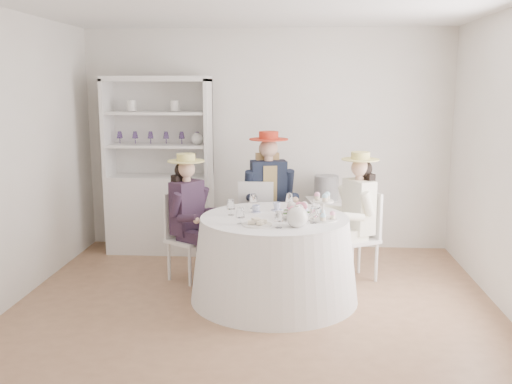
{
  "coord_description": "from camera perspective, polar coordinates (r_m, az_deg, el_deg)",
  "views": [
    {
      "loc": [
        0.37,
        -5.05,
        2.02
      ],
      "look_at": [
        0.0,
        0.1,
        1.05
      ],
      "focal_mm": 40.0,
      "sensor_mm": 36.0,
      "label": 1
    }
  ],
  "objects": [
    {
      "name": "flower_arrangement",
      "position": [
        5.33,
        4.1,
        -1.57
      ],
      "size": [
        0.2,
        0.2,
        0.07
      ],
      "rotation": [
        0.0,
        0.0,
        -0.12
      ],
      "color": "pink",
      "rests_on": "tea_table"
    },
    {
      "name": "hutch",
      "position": [
        7.05,
        -9.52,
        0.16
      ],
      "size": [
        1.28,
        0.54,
        2.12
      ],
      "rotation": [
        0.0,
        0.0,
        0.06
      ],
      "color": "silver",
      "rests_on": "ground"
    },
    {
      "name": "ground",
      "position": [
        5.46,
        -0.08,
        -11.1
      ],
      "size": [
        4.5,
        4.5,
        0.0
      ],
      "primitive_type": "plane",
      "color": "#8B6345",
      "rests_on": "ground"
    },
    {
      "name": "wall_front",
      "position": [
        3.15,
        -2.7,
        -1.69
      ],
      "size": [
        4.5,
        0.0,
        4.5
      ],
      "primitive_type": "plane",
      "rotation": [
        -1.57,
        0.0,
        0.0
      ],
      "color": "silver",
      "rests_on": "ground"
    },
    {
      "name": "hatbox",
      "position": [
        6.86,
        7.04,
        0.44
      ],
      "size": [
        0.33,
        0.33,
        0.29
      ],
      "primitive_type": "cylinder",
      "rotation": [
        0.0,
        0.0,
        0.15
      ],
      "color": "black",
      "rests_on": "side_table"
    },
    {
      "name": "side_table",
      "position": [
        6.96,
        6.95,
        -3.45
      ],
      "size": [
        0.49,
        0.49,
        0.67
      ],
      "primitive_type": "cube",
      "rotation": [
        0.0,
        0.0,
        0.16
      ],
      "color": "silver",
      "rests_on": "ground"
    },
    {
      "name": "table_teapot",
      "position": [
        4.99,
        4.18,
        -2.51
      ],
      "size": [
        0.27,
        0.19,
        0.2
      ],
      "rotation": [
        0.0,
        0.0,
        -0.2
      ],
      "color": "white",
      "rests_on": "tea_table"
    },
    {
      "name": "flower_bowl",
      "position": [
        5.26,
        3.68,
        -2.48
      ],
      "size": [
        0.23,
        0.23,
        0.05
      ],
      "primitive_type": "imported",
      "rotation": [
        0.0,
        0.0,
        -0.08
      ],
      "color": "white",
      "rests_on": "tea_table"
    },
    {
      "name": "teacup_b",
      "position": [
        5.62,
        2.1,
        -1.5
      ],
      "size": [
        0.08,
        0.08,
        0.07
      ],
      "primitive_type": "imported",
      "rotation": [
        0.0,
        0.0,
        -0.07
      ],
      "color": "white",
      "rests_on": "tea_table"
    },
    {
      "name": "teacup_a",
      "position": [
        5.54,
        -0.0,
        -1.73
      ],
      "size": [
        0.09,
        0.09,
        0.06
      ],
      "primitive_type": "imported",
      "rotation": [
        0.0,
        0.0,
        -0.16
      ],
      "color": "white",
      "rests_on": "tea_table"
    },
    {
      "name": "cupcake_stand",
      "position": [
        5.25,
        6.7,
        -1.83
      ],
      "size": [
        0.27,
        0.27,
        0.25
      ],
      "rotation": [
        0.0,
        0.0,
        0.29
      ],
      "color": "white",
      "rests_on": "tea_table"
    },
    {
      "name": "wall_back",
      "position": [
        7.09,
        1.09,
        5.22
      ],
      "size": [
        4.5,
        0.0,
        4.5
      ],
      "primitive_type": "plane",
      "rotation": [
        1.57,
        0.0,
        0.0
      ],
      "color": "silver",
      "rests_on": "ground"
    },
    {
      "name": "tea_table",
      "position": [
        5.47,
        1.84,
        -6.62
      ],
      "size": [
        1.6,
        1.6,
        0.8
      ],
      "rotation": [
        0.0,
        0.0,
        -0.12
      ],
      "color": "white",
      "rests_on": "ground"
    },
    {
      "name": "sandwich_plate",
      "position": [
        5.04,
        0.12,
        -3.17
      ],
      "size": [
        0.26,
        0.26,
        0.06
      ],
      "rotation": [
        0.0,
        0.0,
        -0.25
      ],
      "color": "white",
      "rests_on": "tea_table"
    },
    {
      "name": "teacup_c",
      "position": [
        5.44,
        4.84,
        -2.0
      ],
      "size": [
        0.09,
        0.09,
        0.06
      ],
      "primitive_type": "imported",
      "rotation": [
        0.0,
        0.0,
        -0.13
      ],
      "color": "white",
      "rests_on": "tea_table"
    },
    {
      "name": "guest_right",
      "position": [
        5.99,
        10.05,
        -1.66
      ],
      "size": [
        0.58,
        0.53,
        1.35
      ],
      "rotation": [
        0.0,
        0.0,
        -1.06
      ],
      "color": "silver",
      "rests_on": "ground"
    },
    {
      "name": "wall_left",
      "position": [
        5.73,
        -23.17,
        3.06
      ],
      "size": [
        0.0,
        4.5,
        4.5
      ],
      "primitive_type": "plane",
      "rotation": [
        1.57,
        0.0,
        1.57
      ],
      "color": "silver",
      "rests_on": "ground"
    },
    {
      "name": "ceiling",
      "position": [
        5.11,
        -0.08,
        18.28
      ],
      "size": [
        4.5,
        4.5,
        0.0
      ],
      "primitive_type": "plane",
      "rotation": [
        3.14,
        0.0,
        0.0
      ],
      "color": "white",
      "rests_on": "wall_back"
    },
    {
      "name": "stemware_set",
      "position": [
        5.34,
        1.87,
        -1.72
      ],
      "size": [
        0.89,
        0.89,
        0.15
      ],
      "color": "white",
      "rests_on": "tea_table"
    },
    {
      "name": "guest_mid",
      "position": [
        6.35,
        1.29,
        0.12
      ],
      "size": [
        0.57,
        0.61,
        1.52
      ],
      "rotation": [
        0.0,
        0.0,
        0.22
      ],
      "color": "silver",
      "rests_on": "ground"
    },
    {
      "name": "spare_chair",
      "position": [
        6.4,
        0.09,
        -2.83
      ],
      "size": [
        0.42,
        0.42,
        0.98
      ],
      "rotation": [
        0.0,
        0.0,
        3.1
      ],
      "color": "silver",
      "rests_on": "ground"
    },
    {
      "name": "guest_left",
      "position": [
        5.93,
        -6.75,
        -1.78
      ],
      "size": [
        0.57,
        0.54,
        1.33
      ],
      "rotation": [
        0.0,
        0.0,
        0.99
      ],
      "color": "silver",
      "rests_on": "ground"
    }
  ]
}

